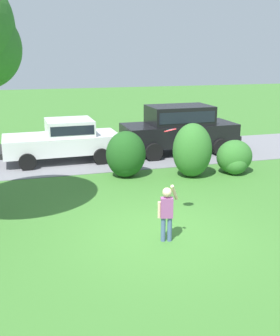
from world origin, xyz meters
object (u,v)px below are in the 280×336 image
object	(u,v)px
child_thrower	(167,210)
parked_sedan	(64,139)
parked_suv	(179,127)
frisbee	(170,130)

from	to	relation	value
child_thrower	parked_sedan	bearing A→B (deg)	100.33
parked_suv	child_thrower	size ratio (longest dim) A/B	3.68
parked_sedan	frisbee	distance (m)	7.01
parked_suv	frisbee	distance (m)	7.33
parked_sedan	frisbee	xyz separation A→B (m)	(1.73, -6.64, 1.41)
child_thrower	frisbee	world-z (taller)	frisbee
frisbee	parked_suv	bearing A→B (deg)	66.74
parked_suv	frisbee	xyz separation A→B (m)	(-2.86, -6.64, 1.18)
parked_sedan	child_thrower	xyz separation A→B (m)	(1.37, -7.50, -0.13)
parked_sedan	frisbee	bearing A→B (deg)	-75.44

